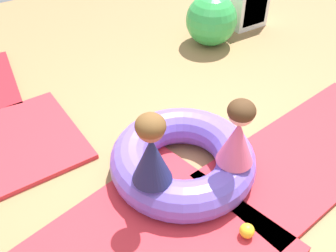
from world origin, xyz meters
name	(u,v)px	position (x,y,z in m)	size (l,w,h in m)	color
ground_plane	(186,176)	(0.00, 0.00, 0.00)	(8.00, 8.00, 0.00)	#9E7549
gym_mat_near_right	(313,150)	(1.00, -0.32, 0.02)	(1.90, 0.82, 0.04)	red
inflatable_cushion	(183,160)	(-0.01, 0.04, 0.14)	(1.06, 1.06, 0.29)	#7056D1
child_in_navy	(151,150)	(-0.34, -0.11, 0.53)	(0.36, 0.36, 0.51)	navy
child_in_pink	(238,133)	(0.20, -0.26, 0.52)	(0.32, 0.32, 0.49)	#E5608E
play_ball_yellow	(247,231)	(0.02, -0.64, 0.09)	(0.10, 0.10, 0.10)	yellow
play_ball_blue	(206,198)	(-0.04, -0.29, 0.08)	(0.07, 0.07, 0.07)	blue
exercise_ball_large	(211,20)	(1.38, 1.56, 0.28)	(0.57, 0.57, 0.57)	green
storage_cube	(245,2)	(2.03, 1.74, 0.28)	(0.44, 0.44, 0.56)	white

